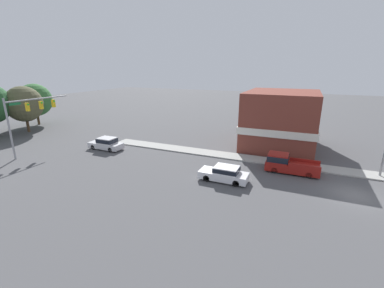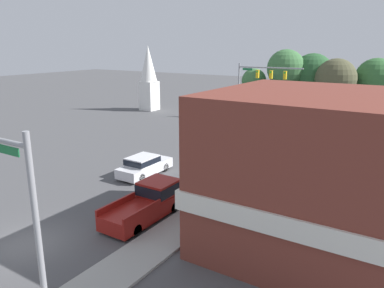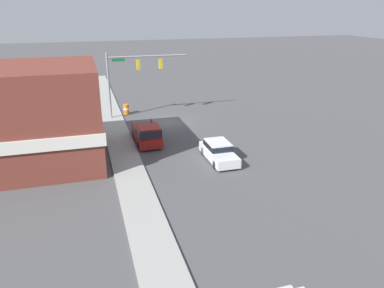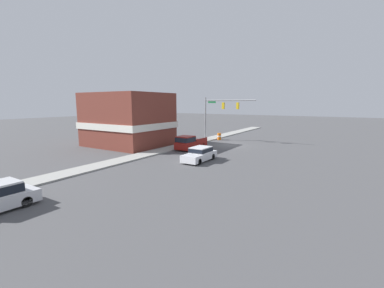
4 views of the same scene
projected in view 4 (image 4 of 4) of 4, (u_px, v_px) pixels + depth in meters
The scene contains 7 objects.
ground_plane at pixel (229, 145), 38.52m from camera, with size 200.00×200.00×0.00m, color #4C4C4F.
sidewalk_curb at pixel (197, 142), 41.51m from camera, with size 2.40×60.00×0.14m.
near_signal_assembly at pixel (220, 109), 41.74m from camera, with size 8.75×0.49×7.21m.
car_lead at pixel (200, 154), 27.95m from camera, with size 1.89×4.79×1.53m.
pickup_truck_parked at pixel (189, 142), 35.05m from camera, with size 2.03×5.43×1.92m.
construction_barrel at pixel (219, 136), 44.23m from camera, with size 0.66×0.66×1.14m.
corner_brick_building at pixel (128, 120), 38.14m from camera, with size 11.32×9.62×7.72m.
Camera 4 is at (-15.47, 35.17, 6.25)m, focal length 24.00 mm.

